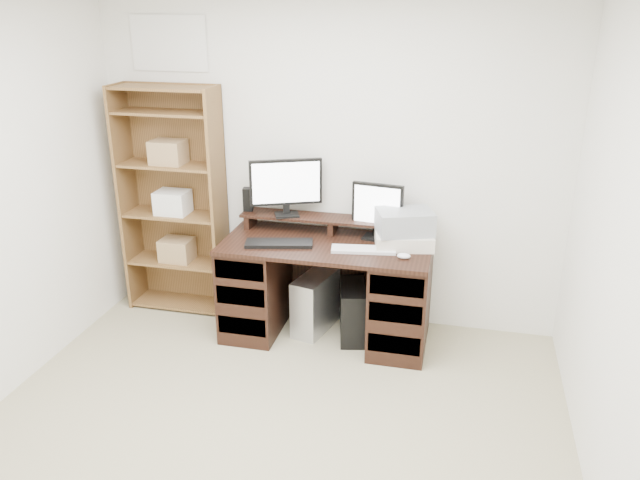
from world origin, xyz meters
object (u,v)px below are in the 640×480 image
(monitor_small, at_px, (377,209))
(printer, at_px, (404,239))
(desk, at_px, (327,288))
(tower_black, at_px, (352,311))
(bookshelf, at_px, (174,199))
(monitor_wide, at_px, (286,184))
(tower_silver, at_px, (315,303))

(monitor_small, bearing_deg, printer, -20.08)
(desk, distance_m, tower_black, 0.27)
(monitor_small, xyz_separation_m, bookshelf, (-1.61, 0.04, -0.06))
(monitor_wide, height_order, bookshelf, bookshelf)
(tower_black, bearing_deg, monitor_small, 36.25)
(bookshelf, bearing_deg, printer, -4.71)
(printer, bearing_deg, monitor_wide, 160.66)
(monitor_wide, distance_m, monitor_small, 0.70)
(monitor_small, bearing_deg, monitor_wide, -172.78)
(monitor_wide, bearing_deg, bookshelf, 155.04)
(desk, height_order, tower_black, desk)
(monitor_wide, distance_m, tower_silver, 0.93)
(tower_black, bearing_deg, tower_silver, 158.76)
(monitor_small, relative_size, tower_black, 0.92)
(monitor_small, height_order, tower_black, monitor_small)
(tower_silver, bearing_deg, tower_black, 5.35)
(monitor_wide, xyz_separation_m, tower_silver, (0.25, -0.12, -0.88))
(monitor_small, xyz_separation_m, tower_silver, (-0.43, -0.11, -0.75))
(desk, xyz_separation_m, tower_silver, (-0.10, 0.06, -0.17))
(bookshelf, bearing_deg, monitor_wide, -1.63)
(desk, distance_m, monitor_small, 0.69)
(desk, bearing_deg, monitor_small, 27.94)
(desk, bearing_deg, monitor_wide, 152.22)
(tower_silver, bearing_deg, monitor_wide, 168.25)
(monitor_small, distance_m, tower_black, 0.79)
(tower_black, bearing_deg, printer, -5.28)
(tower_silver, bearing_deg, printer, 14.00)
(tower_silver, height_order, bookshelf, bookshelf)
(desk, xyz_separation_m, monitor_small, (0.33, 0.18, 0.58))
(monitor_small, relative_size, bookshelf, 0.23)
(tower_silver, bearing_deg, bookshelf, -173.06)
(desk, relative_size, tower_silver, 3.35)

